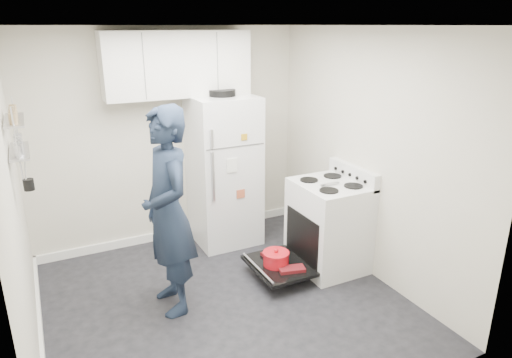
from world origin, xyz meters
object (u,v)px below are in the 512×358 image
electric_range (327,226)px  open_oven_door (278,262)px  refrigerator (224,170)px  person (168,212)px

electric_range → open_oven_door: electric_range is taller
electric_range → open_oven_door: bearing=179.7°
refrigerator → person: person is taller
refrigerator → open_oven_door: bearing=-83.6°
electric_range → open_oven_door: size_ratio=1.57×
electric_range → person: 1.77m
electric_range → refrigerator: (-0.72, 1.10, 0.42)m
electric_range → refrigerator: 1.38m
open_oven_door → refrigerator: bearing=96.4°
open_oven_door → refrigerator: refrigerator is taller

